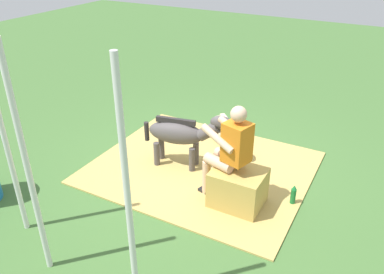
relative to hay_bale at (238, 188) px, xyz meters
name	(u,v)px	position (x,y,z in m)	size (l,w,h in m)	color
ground_plane	(200,169)	(0.82, -0.54, -0.26)	(24.00, 24.00, 0.00)	#426B33
hay_patch	(202,167)	(0.82, -0.57, -0.25)	(3.14, 2.66, 0.02)	tan
hay_bale	(238,188)	(0.00, 0.00, 0.00)	(0.66, 0.55, 0.52)	tan
person_seated	(229,149)	(0.16, -0.03, 0.52)	(0.71, 0.53, 1.40)	#D8AD8C
pony_standing	(182,134)	(1.11, -0.48, 0.30)	(1.34, 0.48, 0.92)	#4C4747
pony_lying	(226,131)	(0.84, -1.53, -0.07)	(1.13, 1.15, 0.42)	tan
soda_bottle	(293,195)	(-0.64, -0.35, -0.11)	(0.07, 0.07, 0.30)	#197233
tent_pole_left	(127,195)	(0.29, 1.84, 0.98)	(0.06, 0.06, 2.47)	silver
tent_pole_right	(4,138)	(2.07, 1.64, 0.98)	(0.06, 0.06, 2.47)	silver
tent_pole_mid	(28,169)	(1.36, 1.95, 0.98)	(0.06, 0.06, 2.47)	silver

